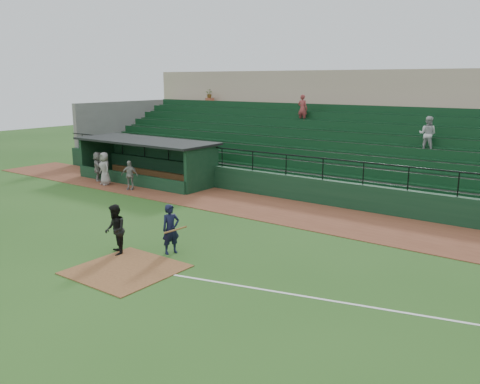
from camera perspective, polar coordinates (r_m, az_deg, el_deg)
The scene contains 11 objects.
ground at distance 16.77m, azimuth -10.24°, elevation -7.71°, with size 90.00×90.00×0.00m, color #26501A.
warning_track at distance 22.73m, azimuth 4.47°, elevation -2.07°, with size 40.00×4.00×0.03m, color brown.
home_plate_dirt at distance 16.15m, azimuth -12.83°, elevation -8.59°, with size 3.00×3.00×0.03m, color brown.
foul_line at distance 13.72m, azimuth 18.35°, elevation -12.93°, with size 18.00×0.09×0.01m, color white.
stadium_structure at distance 29.73m, azimuth 13.22°, elevation 5.61°, with size 38.00×13.08×6.40m.
dugout at distance 29.73m, azimuth -10.04°, elevation 3.86°, with size 8.90×3.20×2.42m.
batter_at_plate at distance 17.10m, azimuth -7.87°, elevation -4.20°, with size 1.10×0.73×1.71m.
umpire at distance 17.35m, azimuth -14.02°, elevation -4.20°, with size 0.84×0.65×1.72m, color black.
dugout_player_a at distance 27.33m, azimuth -12.45°, elevation 1.89°, with size 0.92×0.38×1.57m, color gray.
dugout_player_b at distance 28.92m, azimuth -15.13°, elevation 2.59°, with size 0.89×0.58×1.83m, color gray.
dugout_player_c at distance 30.23m, azimuth -15.86°, elevation 2.83°, with size 1.56×0.50×1.68m, color gray.
Camera 1 is at (11.52, -10.73, 5.78)m, focal length 37.52 mm.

